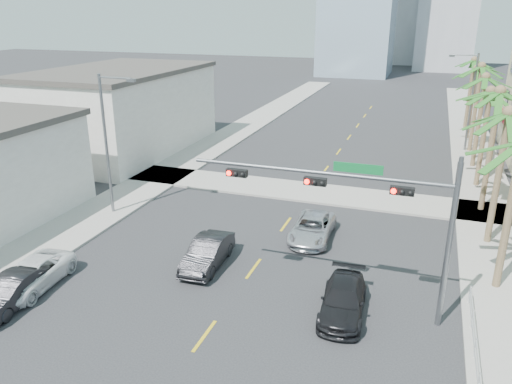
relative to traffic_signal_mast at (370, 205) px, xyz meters
The scene contains 20 objects.
sidewalk_right 14.44m from the traffic_signal_mast, 62.71° to the left, with size 4.00×120.00×0.15m, color gray.
sidewalk_left 22.05m from the traffic_signal_mast, 145.89° to the left, with size 4.00×120.00×0.15m, color gray.
sidewalk_cross 15.99m from the traffic_signal_mast, 112.38° to the left, with size 80.00×4.00×0.15m, color gray.
building_left_far 32.30m from the traffic_signal_mast, 141.59° to the left, with size 11.00×18.00×7.20m, color beige.
traffic_signal_mast is the anchor object (origin of this frame).
palm_tree_1 11.18m from the traffic_signal_mast, 57.84° to the left, with size 4.80×4.80×8.16m.
palm_tree_2 15.81m from the traffic_signal_mast, 68.07° to the left, with size 4.80×4.80×8.52m.
palm_tree_3 20.59m from the traffic_signal_mast, 73.51° to the left, with size 4.80×4.80×7.80m.
palm_tree_4 25.63m from the traffic_signal_mast, 76.83° to the left, with size 4.80×4.80×8.16m.
palm_tree_5 30.72m from the traffic_signal_mast, 79.05° to the left, with size 4.80×4.80×8.52m.
palm_tree_6 35.78m from the traffic_signal_mast, 80.63° to the left, with size 4.80×4.80×7.80m.
palm_tree_7 40.93m from the traffic_signal_mast, 81.82° to the left, with size 4.80×4.80×8.16m.
streetlight_left 17.84m from the traffic_signal_mast, 160.18° to the left, with size 2.55×0.25×9.00m.
streetlight_right 30.50m from the traffic_signal_mast, 80.16° to the left, with size 2.55×0.25×9.00m.
guardrail 6.59m from the traffic_signal_mast, 23.39° to the right, with size 0.08×8.08×1.00m.
car_parked_mid 16.27m from the traffic_signal_mast, 162.36° to the right, with size 1.44×4.14×1.36m, color black.
car_parked_far 16.13m from the traffic_signal_mast, 168.03° to the right, with size 2.20×4.78×1.33m, color white.
car_lane_left 9.37m from the traffic_signal_mast, 168.90° to the left, with size 1.55×4.44×1.46m, color black.
car_lane_center 8.78m from the traffic_signal_mast, 119.89° to the left, with size 2.20×4.77×1.33m, color silver.
car_lane_right 4.48m from the traffic_signal_mast, 149.18° to the right, with size 1.86×4.58×1.33m, color black.
Camera 1 is at (7.66, -11.49, 12.55)m, focal length 35.00 mm.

